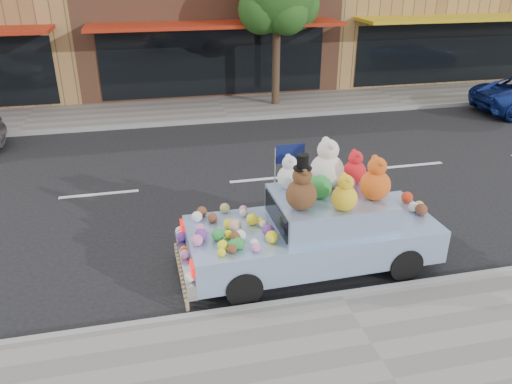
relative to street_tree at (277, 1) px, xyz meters
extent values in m
plane|color=black|center=(-2.03, -6.55, -3.69)|extent=(120.00, 120.00, 0.00)
cube|color=gray|center=(-2.03, -13.05, -3.63)|extent=(60.00, 3.00, 0.12)
cube|color=gray|center=(-2.03, -0.05, -3.63)|extent=(60.00, 3.00, 0.12)
cube|color=gray|center=(-2.03, -11.55, -3.63)|extent=(60.00, 0.12, 0.13)
cube|color=gray|center=(-2.03, -1.55, -3.63)|extent=(60.00, 0.12, 0.13)
cube|color=black|center=(-2.03, 1.43, -2.29)|extent=(8.50, 0.06, 2.40)
cube|color=#A0220E|center=(-2.03, 0.55, -0.79)|extent=(9.00, 1.80, 0.12)
cube|color=black|center=(7.97, 1.43, -2.29)|extent=(8.50, 0.06, 2.40)
cube|color=gold|center=(7.97, 0.55, -0.79)|extent=(9.00, 1.80, 0.12)
cylinder|color=#38281C|center=(-0.03, -0.05, -2.09)|extent=(0.28, 0.28, 3.20)
sphere|color=#204614|center=(0.67, 0.25, -0.17)|extent=(1.80, 1.80, 1.80)
sphere|color=#204614|center=(-0.63, -0.25, -0.27)|extent=(1.60, 1.60, 1.60)
sphere|color=#204614|center=(0.17, -0.65, -0.37)|extent=(1.40, 1.40, 1.40)
sphere|color=#204614|center=(-0.33, 0.55, -0.07)|extent=(1.60, 1.60, 1.60)
cylinder|color=black|center=(-0.75, -11.24, -3.39)|extent=(0.60, 0.21, 0.60)
cylinder|color=black|center=(-0.78, -9.68, -3.39)|extent=(0.60, 0.21, 0.60)
cylinder|color=black|center=(-3.55, -11.29, -3.39)|extent=(0.60, 0.21, 0.60)
cylinder|color=black|center=(-3.58, -9.73, -3.39)|extent=(0.60, 0.21, 0.60)
cube|color=#94B1DD|center=(-2.17, -10.48, -3.14)|extent=(4.33, 1.78, 0.60)
cube|color=#94B1DD|center=(-1.87, -10.48, -2.59)|extent=(1.93, 1.54, 0.50)
cube|color=silver|center=(-4.39, -10.53, -3.29)|extent=(0.19, 1.78, 0.26)
cube|color=red|center=(-4.33, -11.21, -2.97)|extent=(0.07, 0.28, 0.16)
cube|color=red|center=(-4.35, -9.85, -2.97)|extent=(0.07, 0.28, 0.16)
cube|color=black|center=(-2.82, -10.50, -2.59)|extent=(0.06, 1.30, 0.40)
sphere|color=#502E17|center=(-2.51, -10.84, -2.09)|extent=(0.50, 0.50, 0.50)
sphere|color=#502E17|center=(-2.51, -10.84, -1.77)|extent=(0.31, 0.31, 0.31)
sphere|color=#502E17|center=(-2.51, -10.95, -1.67)|extent=(0.12, 0.12, 0.12)
sphere|color=#502E17|center=(-2.51, -10.73, -1.67)|extent=(0.12, 0.12, 0.12)
cylinder|color=black|center=(-2.51, -10.84, -1.64)|extent=(0.30, 0.30, 0.02)
cylinder|color=black|center=(-2.51, -10.84, -1.53)|extent=(0.19, 0.19, 0.22)
sphere|color=beige|center=(-1.83, -10.13, -2.04)|extent=(0.60, 0.60, 0.60)
sphere|color=beige|center=(-1.83, -10.13, -1.65)|extent=(0.37, 0.37, 0.37)
sphere|color=beige|center=(-1.83, -10.26, -1.53)|extent=(0.14, 0.14, 0.14)
sphere|color=beige|center=(-1.83, -10.00, -1.53)|extent=(0.14, 0.14, 0.14)
sphere|color=#D84F14|center=(-1.21, -10.77, -2.09)|extent=(0.51, 0.51, 0.51)
sphere|color=#D84F14|center=(-1.21, -10.77, -1.76)|extent=(0.32, 0.32, 0.32)
sphere|color=#D84F14|center=(-1.21, -10.88, -1.66)|extent=(0.12, 0.12, 0.12)
sphere|color=#D84F14|center=(-1.21, -10.66, -1.66)|extent=(0.12, 0.12, 0.12)
sphere|color=red|center=(-1.28, -10.07, -2.14)|extent=(0.42, 0.42, 0.42)
sphere|color=red|center=(-1.28, -10.07, -1.87)|extent=(0.26, 0.26, 0.26)
sphere|color=red|center=(-1.28, -10.16, -1.78)|extent=(0.10, 0.10, 0.10)
sphere|color=red|center=(-1.28, -9.98, -1.78)|extent=(0.10, 0.10, 0.10)
sphere|color=silver|center=(-2.48, -10.04, -2.14)|extent=(0.42, 0.42, 0.42)
sphere|color=silver|center=(-2.48, -10.04, -1.87)|extent=(0.26, 0.26, 0.26)
sphere|color=silver|center=(-2.48, -10.13, -1.78)|extent=(0.10, 0.10, 0.10)
sphere|color=silver|center=(-2.48, -9.95, -1.78)|extent=(0.10, 0.10, 0.10)
sphere|color=#F5AD1B|center=(-1.86, -11.03, -2.13)|extent=(0.42, 0.42, 0.42)
sphere|color=#F5AD1B|center=(-1.86, -11.03, -1.87)|extent=(0.26, 0.26, 0.26)
sphere|color=#F5AD1B|center=(-1.86, -11.12, -1.78)|extent=(0.10, 0.10, 0.10)
sphere|color=#F5AD1B|center=(-1.86, -10.94, -1.78)|extent=(0.10, 0.10, 0.10)
sphere|color=#248532|center=(-2.07, -10.48, -2.16)|extent=(0.40, 0.40, 0.40)
sphere|color=pink|center=(-1.57, -10.42, -2.19)|extent=(0.32, 0.32, 0.32)
sphere|color=brown|center=(-3.84, -10.06, -2.76)|extent=(0.17, 0.17, 0.17)
sphere|color=yellow|center=(-3.87, -11.17, -2.78)|extent=(0.13, 0.13, 0.13)
sphere|color=yellow|center=(-3.19, -10.29, -2.74)|extent=(0.20, 0.20, 0.20)
sphere|color=yellow|center=(-3.04, -10.34, -2.78)|extent=(0.13, 0.13, 0.13)
sphere|color=#672D8B|center=(-3.01, -10.71, -2.75)|extent=(0.19, 0.19, 0.19)
sphere|color=white|center=(-3.49, -10.75, -2.75)|extent=(0.18, 0.18, 0.18)
sphere|color=#672D8B|center=(-4.11, -10.62, -2.74)|extent=(0.20, 0.20, 0.20)
sphere|color=#248532|center=(-3.57, -11.01, -2.74)|extent=(0.20, 0.20, 0.20)
sphere|color=brown|center=(-3.58, -10.80, -2.76)|extent=(0.18, 0.18, 0.18)
sphere|color=#672D8B|center=(-3.83, -10.01, -2.77)|extent=(0.15, 0.15, 0.15)
sphere|color=pink|center=(-3.25, -9.84, -2.77)|extent=(0.15, 0.15, 0.15)
sphere|color=brown|center=(-3.69, -11.11, -2.77)|extent=(0.15, 0.15, 0.15)
sphere|color=pink|center=(-4.10, -10.38, -2.76)|extent=(0.16, 0.16, 0.16)
sphere|color=beige|center=(-3.03, -10.45, -2.77)|extent=(0.15, 0.15, 0.15)
sphere|color=#248532|center=(-3.85, -10.68, -2.74)|extent=(0.20, 0.20, 0.20)
sphere|color=pink|center=(-4.19, -10.77, -2.75)|extent=(0.19, 0.19, 0.19)
sphere|color=white|center=(-4.10, -9.97, -2.75)|extent=(0.19, 0.19, 0.19)
sphere|color=#248532|center=(-3.65, -11.03, -2.75)|extent=(0.18, 0.18, 0.18)
sphere|color=yellow|center=(-3.02, -10.94, -2.74)|extent=(0.21, 0.21, 0.21)
sphere|color=pink|center=(-3.32, -11.16, -2.77)|extent=(0.14, 0.14, 0.14)
sphere|color=yellow|center=(-3.67, -10.65, -2.77)|extent=(0.14, 0.14, 0.14)
sphere|color=white|center=(-3.32, -11.00, -2.78)|extent=(0.14, 0.14, 0.14)
sphere|color=yellow|center=(-3.61, -10.34, -2.75)|extent=(0.18, 0.18, 0.18)
sphere|color=brown|center=(-3.99, -9.78, -2.75)|extent=(0.18, 0.18, 0.18)
sphere|color=beige|center=(-3.28, -9.96, -2.77)|extent=(0.14, 0.14, 0.14)
sphere|color=tan|center=(-3.57, -9.74, -2.75)|extent=(0.18, 0.18, 0.18)
sphere|color=yellow|center=(-3.82, -10.99, -2.76)|extent=(0.17, 0.17, 0.17)
sphere|color=#D8A88C|center=(-3.52, -10.46, -2.72)|extent=(0.22, 0.22, 0.22)
sphere|color=#AF2912|center=(-4.39, -10.47, -3.10)|extent=(0.12, 0.12, 0.12)
sphere|color=orange|center=(-4.39, -10.42, -3.10)|extent=(0.12, 0.12, 0.12)
sphere|color=white|center=(-4.38, -11.26, -3.08)|extent=(0.16, 0.16, 0.16)
sphere|color=#672D8B|center=(-4.40, -10.03, -3.07)|extent=(0.18, 0.18, 0.18)
sphere|color=pink|center=(-4.39, -10.59, -3.09)|extent=(0.15, 0.15, 0.15)
sphere|color=beige|center=(-4.40, -9.79, -3.09)|extent=(0.15, 0.15, 0.15)
sphere|color=tan|center=(-4.39, -10.58, -3.09)|extent=(0.15, 0.15, 0.15)
sphere|color=brown|center=(-4.40, -9.85, -3.10)|extent=(0.13, 0.13, 0.13)
sphere|color=white|center=(-4.40, -9.93, -3.09)|extent=(0.15, 0.15, 0.15)
sphere|color=beige|center=(-0.25, -10.46, -2.75)|extent=(0.18, 0.18, 0.18)
sphere|color=#AF2912|center=(-0.19, -10.10, -2.74)|extent=(0.22, 0.22, 0.22)
sphere|color=brown|center=(-0.18, -10.61, -2.74)|extent=(0.21, 0.21, 0.21)
sphere|color=tan|center=(-0.13, -10.43, -2.75)|extent=(0.18, 0.18, 0.18)
sphere|color=#248532|center=(-0.63, -10.27, -2.74)|extent=(0.20, 0.20, 0.20)
cylinder|color=#997A54|center=(-4.45, -11.38, -3.53)|extent=(0.06, 0.06, 0.17)
sphere|color=#997A54|center=(-4.45, -11.38, -3.43)|extent=(0.07, 0.07, 0.07)
cylinder|color=#997A54|center=(-4.46, -11.26, -3.53)|extent=(0.06, 0.06, 0.17)
sphere|color=#997A54|center=(-4.46, -11.26, -3.43)|extent=(0.07, 0.07, 0.07)
cylinder|color=#997A54|center=(-4.46, -11.13, -3.53)|extent=(0.06, 0.06, 0.17)
sphere|color=#997A54|center=(-4.46, -11.13, -3.43)|extent=(0.07, 0.07, 0.07)
cylinder|color=#997A54|center=(-4.46, -11.01, -3.53)|extent=(0.06, 0.06, 0.17)
sphere|color=#997A54|center=(-4.46, -11.01, -3.43)|extent=(0.07, 0.07, 0.07)
cylinder|color=#997A54|center=(-4.46, -10.89, -3.53)|extent=(0.06, 0.06, 0.17)
sphere|color=#997A54|center=(-4.46, -10.89, -3.43)|extent=(0.07, 0.07, 0.07)
cylinder|color=#997A54|center=(-4.46, -10.77, -3.53)|extent=(0.06, 0.06, 0.17)
sphere|color=#997A54|center=(-4.46, -10.77, -3.43)|extent=(0.07, 0.07, 0.07)
cylinder|color=#997A54|center=(-4.47, -10.65, -3.53)|extent=(0.06, 0.06, 0.17)
sphere|color=#997A54|center=(-4.47, -10.65, -3.43)|extent=(0.07, 0.07, 0.07)
cylinder|color=#997A54|center=(-4.47, -10.53, -3.53)|extent=(0.06, 0.06, 0.17)
sphere|color=#997A54|center=(-4.47, -10.53, -3.43)|extent=(0.07, 0.07, 0.07)
cylinder|color=#997A54|center=(-4.47, -10.41, -3.53)|extent=(0.06, 0.06, 0.17)
sphere|color=#997A54|center=(-4.47, -10.41, -3.43)|extent=(0.07, 0.07, 0.07)
cylinder|color=#997A54|center=(-4.47, -10.29, -3.53)|extent=(0.06, 0.06, 0.17)
sphere|color=#997A54|center=(-4.47, -10.29, -3.43)|extent=(0.07, 0.07, 0.07)
cylinder|color=#997A54|center=(-4.48, -10.16, -3.53)|extent=(0.06, 0.06, 0.17)
sphere|color=#997A54|center=(-4.48, -10.16, -3.43)|extent=(0.07, 0.07, 0.07)
cylinder|color=#997A54|center=(-4.48, -10.04, -3.53)|extent=(0.06, 0.06, 0.17)
sphere|color=#997A54|center=(-4.48, -10.04, -3.43)|extent=(0.07, 0.07, 0.07)
cylinder|color=#997A54|center=(-4.48, -9.92, -3.53)|extent=(0.06, 0.06, 0.17)
sphere|color=#997A54|center=(-4.48, -9.92, -3.43)|extent=(0.07, 0.07, 0.07)
cylinder|color=#997A54|center=(-4.48, -9.80, -3.53)|extent=(0.06, 0.06, 0.17)
sphere|color=#997A54|center=(-4.48, -9.80, -3.43)|extent=(0.07, 0.07, 0.07)
cylinder|color=#997A54|center=(-4.49, -9.68, -3.53)|extent=(0.06, 0.06, 0.17)
sphere|color=#997A54|center=(-4.49, -9.68, -3.43)|extent=(0.07, 0.07, 0.07)
cylinder|color=silver|center=(-2.68, -9.84, -1.99)|extent=(0.02, 0.02, 0.70)
cube|color=#0C1447|center=(-2.40, -9.82, -1.78)|extent=(0.52, 0.03, 0.34)
camera|label=1|loc=(-4.81, -17.63, 1.29)|focal=35.00mm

